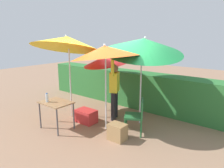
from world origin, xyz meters
name	(u,v)px	position (x,y,z in m)	size (l,w,h in m)	color
ground_plane	(105,125)	(0.00, 0.00, 0.00)	(24.00, 24.00, 0.00)	#937056
hedge_row	(142,90)	(0.00, 1.91, 0.59)	(8.00, 0.70, 1.19)	#2D7033
umbrella_rainbow	(106,60)	(-0.70, 0.89, 1.65)	(1.46, 1.45, 1.92)	silver
umbrella_orange	(67,43)	(-1.27, -0.13, 2.19)	(2.03, 2.01, 2.65)	silver
umbrella_yellow	(143,45)	(0.68, 0.74, 2.14)	(2.14, 2.10, 2.62)	silver
umbrella_navy	(105,52)	(0.16, -0.17, 2.00)	(1.69, 1.67, 2.26)	silver
person_vendor	(114,88)	(-0.10, 0.53, 0.93)	(0.35, 0.54, 1.88)	black
chair_plastic	(137,114)	(0.93, 0.10, 0.51)	(0.60, 0.60, 0.89)	#236633
cooler_box	(86,116)	(-0.55, -0.17, 0.18)	(0.57, 0.38, 0.36)	red
crate_cardboard	(117,132)	(0.74, -0.44, 0.20)	(0.40, 0.31, 0.39)	#9E7A4C
folding_table	(56,105)	(-0.87, -0.92, 0.64)	(0.80, 0.60, 0.73)	#4C4C51
bottle_water	(47,98)	(-1.03, -1.06, 0.84)	(0.07, 0.07, 0.24)	silver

